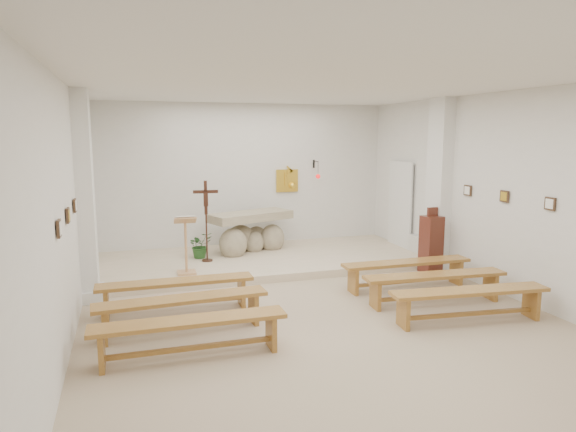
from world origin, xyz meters
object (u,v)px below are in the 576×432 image
object	(u,v)px
lectern	(186,245)
bench_left_second	(182,306)
bench_left_front	(176,288)
crucifix_stand	(206,215)
donation_pedestal	(431,244)
bench_left_third	(190,329)
bench_right_front	(407,268)
bench_right_third	(470,298)
bench_right_second	(435,281)
altar	(250,235)

from	to	relation	value
lectern	bench_left_second	bearing A→B (deg)	-95.48
bench_left_second	bench_left_front	bearing A→B (deg)	86.61
lectern	crucifix_stand	xyz separation A→B (m)	(0.52, 0.86, 0.41)
donation_pedestal	bench_left_third	bearing A→B (deg)	-158.28
bench_right_front	bench_right_third	world-z (taller)	same
bench_right_front	bench_left_second	bearing A→B (deg)	-166.53
crucifix_stand	bench_left_second	world-z (taller)	crucifix_stand
bench_right_second	altar	bearing A→B (deg)	122.43
bench_right_front	bench_right_third	size ratio (longest dim) A/B	0.99
bench_left_second	bench_left_third	xyz separation A→B (m)	(0.00, -0.90, 0.00)
donation_pedestal	bench_left_front	bearing A→B (deg)	-176.10
crucifix_stand	bench_right_second	world-z (taller)	crucifix_stand
donation_pedestal	bench_right_third	bearing A→B (deg)	-117.13
donation_pedestal	bench_right_front	bearing A→B (deg)	-146.56
altar	bench_left_third	distance (m)	5.34
bench_left_third	donation_pedestal	bearing A→B (deg)	27.53
crucifix_stand	bench_left_second	bearing A→B (deg)	-97.42
bench_left_front	lectern	bearing A→B (deg)	78.65
altar	donation_pedestal	size ratio (longest dim) A/B	1.53
altar	bench_right_second	bearing A→B (deg)	-82.37
bench_left_front	bench_right_second	bearing A→B (deg)	-11.85
altar	bench_left_third	bearing A→B (deg)	-131.57
altar	bench_right_front	xyz separation A→B (m)	(2.15, -3.18, -0.14)
lectern	bench_right_front	distance (m)	4.12
lectern	bench_right_second	world-z (taller)	lectern
bench_left_second	bench_right_second	xyz separation A→B (m)	(4.10, 0.00, 0.00)
lectern	crucifix_stand	world-z (taller)	crucifix_stand
lectern	bench_left_front	world-z (taller)	lectern
bench_left_front	bench_right_front	bearing A→B (deg)	0.50
altar	bench_right_front	bearing A→B (deg)	-76.10
bench_left_front	bench_left_third	bearing A→B (deg)	-89.50
donation_pedestal	bench_right_front	world-z (taller)	donation_pedestal
lectern	bench_left_front	xyz separation A→B (m)	(-0.35, -1.67, -0.33)
altar	crucifix_stand	bearing A→B (deg)	-169.17
altar	bench_left_front	bearing A→B (deg)	-141.68
donation_pedestal	bench_left_second	world-z (taller)	donation_pedestal
bench_left_third	bench_right_third	bearing A→B (deg)	0.37
bench_left_third	altar	bearing A→B (deg)	69.00
donation_pedestal	bench_left_second	xyz separation A→B (m)	(-5.15, -1.74, -0.20)
lectern	bench_right_front	xyz separation A→B (m)	(3.75, -1.67, -0.33)
altar	bench_right_third	xyz separation A→B (m)	(2.15, -4.97, -0.14)
altar	bench_right_front	size ratio (longest dim) A/B	0.84
lectern	crucifix_stand	bearing A→B (deg)	61.06
altar	donation_pedestal	bearing A→B (deg)	-56.26
bench_right_third	donation_pedestal	bearing A→B (deg)	74.42
lectern	bench_right_second	size ratio (longest dim) A/B	0.47
bench_left_front	bench_right_front	size ratio (longest dim) A/B	1.00
crucifix_stand	bench_right_front	xyz separation A→B (m)	(3.22, -2.53, -0.74)
bench_right_front	bench_left_third	xyz separation A→B (m)	(-4.10, -1.80, 0.00)
crucifix_stand	bench_right_second	distance (m)	4.77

